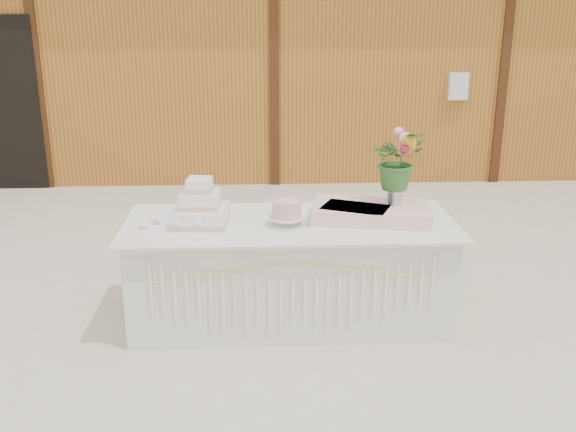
# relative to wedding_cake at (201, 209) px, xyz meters

# --- Properties ---
(ground) EXTENTS (80.00, 80.00, 0.00)m
(ground) POSITION_rel_wedding_cake_xyz_m (0.64, 0.01, -0.88)
(ground) COLOR beige
(ground) RESTS_ON ground
(barn) EXTENTS (12.60, 4.60, 3.30)m
(barn) POSITION_rel_wedding_cake_xyz_m (0.63, 6.01, 0.79)
(barn) COLOR #AE6B24
(barn) RESTS_ON ground
(cake_table) EXTENTS (2.40, 1.00, 0.77)m
(cake_table) POSITION_rel_wedding_cake_xyz_m (0.64, 0.01, -0.50)
(cake_table) COLOR white
(cake_table) RESTS_ON ground
(wedding_cake) EXTENTS (0.41, 0.41, 0.34)m
(wedding_cake) POSITION_rel_wedding_cake_xyz_m (0.00, 0.00, 0.00)
(wedding_cake) COLOR white
(wedding_cake) RESTS_ON cake_table
(pink_cake_stand) EXTENTS (0.26, 0.26, 0.19)m
(pink_cake_stand) POSITION_rel_wedding_cake_xyz_m (0.61, -0.07, -0.01)
(pink_cake_stand) COLOR white
(pink_cake_stand) RESTS_ON cake_table
(satin_runner) EXTENTS (0.92, 0.64, 0.11)m
(satin_runner) POSITION_rel_wedding_cake_xyz_m (1.24, 0.06, -0.06)
(satin_runner) COLOR beige
(satin_runner) RESTS_ON cake_table
(flower_vase) EXTENTS (0.12, 0.12, 0.16)m
(flower_vase) POSITION_rel_wedding_cake_xyz_m (1.41, 0.08, 0.07)
(flower_vase) COLOR silver
(flower_vase) RESTS_ON satin_runner
(bouquet) EXTENTS (0.51, 0.49, 0.44)m
(bouquet) POSITION_rel_wedding_cake_xyz_m (1.41, 0.08, 0.37)
(bouquet) COLOR #326428
(bouquet) RESTS_ON flower_vase
(loose_flowers) EXTENTS (0.14, 0.30, 0.02)m
(loose_flowers) POSITION_rel_wedding_cake_xyz_m (-0.36, 0.07, -0.11)
(loose_flowers) COLOR #CB7C9A
(loose_flowers) RESTS_ON cake_table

